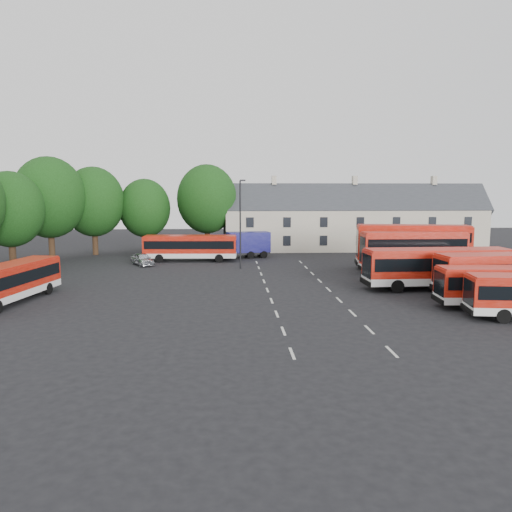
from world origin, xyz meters
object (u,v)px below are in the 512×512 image
object	(u,v)px
bus_dd_south	(413,250)
bus_west	(10,280)
lamppost	(240,222)
box_truck	(241,243)
silver_car	(142,259)

from	to	relation	value
bus_dd_south	bus_west	xyz separation A→B (m)	(-33.40, -11.08, -0.64)
lamppost	box_truck	bearing A→B (deg)	88.33
box_truck	lamppost	bearing A→B (deg)	-103.36
bus_dd_south	silver_car	distance (m)	28.20
bus_dd_south	lamppost	distance (m)	17.31
bus_dd_south	bus_west	bearing A→B (deg)	-162.03
bus_west	box_truck	xyz separation A→B (m)	(17.03, 23.78, 0.04)
box_truck	lamppost	world-z (taller)	lamppost
bus_dd_south	box_truck	xyz separation A→B (m)	(-16.37, 12.70, -0.60)
bus_west	bus_dd_south	bearing A→B (deg)	-61.99
silver_car	lamppost	world-z (taller)	lamppost
silver_car	lamppost	xyz separation A→B (m)	(10.60, -3.08, 4.22)
box_truck	silver_car	bearing A→B (deg)	-164.70
bus_dd_south	lamppost	size ratio (longest dim) A/B	1.09
lamppost	bus_west	bearing A→B (deg)	-137.88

